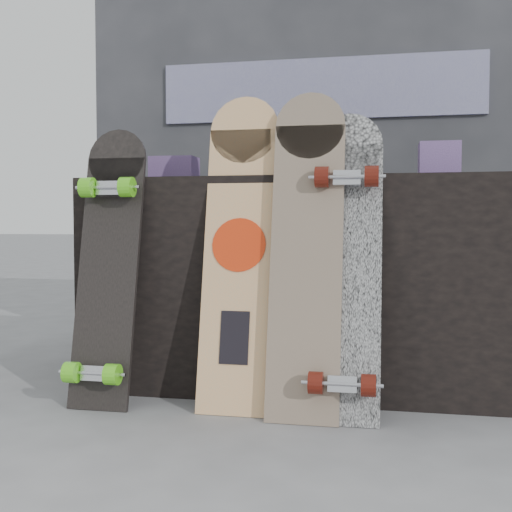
% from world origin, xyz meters
% --- Properties ---
extents(ground, '(60.00, 60.00, 0.00)m').
position_xyz_m(ground, '(0.00, 0.00, 0.00)').
color(ground, slate).
rests_on(ground, ground).
extents(vendor_table, '(1.60, 0.60, 0.80)m').
position_xyz_m(vendor_table, '(0.00, 0.50, 0.40)').
color(vendor_table, black).
rests_on(vendor_table, ground).
extents(booth, '(2.40, 0.22, 2.20)m').
position_xyz_m(booth, '(0.00, 1.35, 1.10)').
color(booth, '#303135').
rests_on(booth, ground).
extents(merch_box_purple, '(0.18, 0.12, 0.10)m').
position_xyz_m(merch_box_purple, '(-0.51, 0.51, 0.85)').
color(merch_box_purple, '#53366F').
rests_on(merch_box_purple, vendor_table).
extents(merch_box_small, '(0.14, 0.14, 0.12)m').
position_xyz_m(merch_box_small, '(0.51, 0.41, 0.86)').
color(merch_box_small, '#53366F').
rests_on(merch_box_small, vendor_table).
extents(merch_box_flat, '(0.22, 0.10, 0.06)m').
position_xyz_m(merch_box_flat, '(0.20, 0.65, 0.83)').
color(merch_box_flat, '#D1B78C').
rests_on(merch_box_flat, vendor_table).
extents(longboard_geisha, '(0.25, 0.25, 1.09)m').
position_xyz_m(longboard_geisha, '(-0.16, 0.16, 0.57)').
color(longboard_geisha, tan).
rests_on(longboard_geisha, ground).
extents(longboard_celtic, '(0.24, 0.26, 1.08)m').
position_xyz_m(longboard_celtic, '(0.07, 0.12, 0.58)').
color(longboard_celtic, '#D2B08F').
rests_on(longboard_celtic, ground).
extents(longboard_cascadia, '(0.23, 0.33, 1.01)m').
position_xyz_m(longboard_cascadia, '(0.20, 0.12, 0.52)').
color(longboard_cascadia, silver).
rests_on(longboard_cascadia, ground).
extents(skateboard_dark, '(0.22, 0.29, 0.98)m').
position_xyz_m(skateboard_dark, '(-0.63, 0.11, 0.50)').
color(skateboard_dark, black).
rests_on(skateboard_dark, ground).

